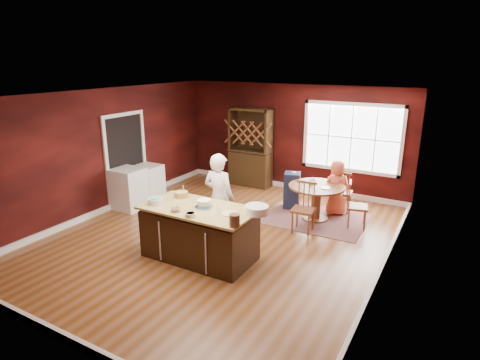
% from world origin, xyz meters
% --- Properties ---
extents(room_shell, '(7.00, 7.00, 7.00)m').
position_xyz_m(room_shell, '(0.00, 0.00, 1.35)').
color(room_shell, brown).
rests_on(room_shell, ground).
extents(window, '(2.36, 0.10, 1.66)m').
position_xyz_m(window, '(1.50, 3.47, 1.50)').
color(window, white).
rests_on(window, room_shell).
extents(doorway, '(0.08, 1.26, 2.13)m').
position_xyz_m(doorway, '(-2.97, 0.60, 1.02)').
color(doorway, white).
rests_on(doorway, room_shell).
extents(kitchen_island, '(1.94, 1.01, 0.92)m').
position_xyz_m(kitchen_island, '(0.13, -0.88, 0.44)').
color(kitchen_island, black).
rests_on(kitchen_island, ground).
extents(dining_table, '(1.18, 1.18, 0.75)m').
position_xyz_m(dining_table, '(1.28, 1.76, 0.53)').
color(dining_table, brown).
rests_on(dining_table, ground).
extents(baker, '(0.62, 0.41, 1.68)m').
position_xyz_m(baker, '(0.05, -0.12, 0.84)').
color(baker, white).
rests_on(baker, ground).
extents(layer_cake, '(0.32, 0.32, 0.13)m').
position_xyz_m(layer_cake, '(0.20, -0.83, 0.98)').
color(layer_cake, white).
rests_on(layer_cake, kitchen_island).
extents(bowl_blue, '(0.26, 0.26, 0.10)m').
position_xyz_m(bowl_blue, '(-0.62, -1.09, 0.97)').
color(bowl_blue, white).
rests_on(bowl_blue, kitchen_island).
extents(bowl_yellow, '(0.25, 0.25, 0.09)m').
position_xyz_m(bowl_yellow, '(-0.46, -0.59, 0.97)').
color(bowl_yellow, '#9F8646').
rests_on(bowl_yellow, kitchen_island).
extents(bowl_pink, '(0.16, 0.16, 0.06)m').
position_xyz_m(bowl_pink, '(-0.09, -1.22, 0.95)').
color(bowl_pink, silver).
rests_on(bowl_pink, kitchen_island).
extents(bowl_olive, '(0.17, 0.17, 0.07)m').
position_xyz_m(bowl_olive, '(0.25, -1.28, 0.95)').
color(bowl_olive, beige).
rests_on(bowl_olive, kitchen_island).
extents(drinking_glass, '(0.08, 0.08, 0.15)m').
position_xyz_m(drinking_glass, '(0.58, -0.96, 0.99)').
color(drinking_glass, white).
rests_on(drinking_glass, kitchen_island).
extents(dinner_plate, '(0.27, 0.27, 0.02)m').
position_xyz_m(dinner_plate, '(0.74, -0.88, 0.93)').
color(dinner_plate, beige).
rests_on(dinner_plate, kitchen_island).
extents(white_tub, '(0.39, 0.39, 0.13)m').
position_xyz_m(white_tub, '(1.10, -0.65, 0.99)').
color(white_tub, silver).
rests_on(white_tub, kitchen_island).
extents(stoneware_crock, '(0.16, 0.16, 0.19)m').
position_xyz_m(stoneware_crock, '(1.05, -1.26, 1.02)').
color(stoneware_crock, brown).
rests_on(stoneware_crock, kitchen_island).
extents(toy_figurine, '(0.04, 0.04, 0.07)m').
position_xyz_m(toy_figurine, '(0.87, -1.09, 0.96)').
color(toy_figurine, gold).
rests_on(toy_figurine, kitchen_island).
extents(rug, '(2.13, 1.66, 0.01)m').
position_xyz_m(rug, '(1.28, 1.76, 0.01)').
color(rug, brown).
rests_on(rug, ground).
extents(chair_east, '(0.47, 0.49, 0.97)m').
position_xyz_m(chair_east, '(2.15, 1.76, 0.48)').
color(chair_east, olive).
rests_on(chair_east, ground).
extents(chair_south, '(0.46, 0.44, 1.02)m').
position_xyz_m(chair_south, '(1.28, 0.99, 0.51)').
color(chair_south, '#936131').
rests_on(chair_south, ground).
extents(chair_north, '(0.44, 0.43, 0.97)m').
position_xyz_m(chair_north, '(1.64, 2.50, 0.48)').
color(chair_north, brown).
rests_on(chair_north, ground).
extents(seated_woman, '(0.71, 0.66, 1.22)m').
position_xyz_m(seated_woman, '(1.56, 2.25, 0.61)').
color(seated_woman, '#E66843').
rests_on(seated_woman, ground).
extents(high_chair, '(0.44, 0.44, 0.87)m').
position_xyz_m(high_chair, '(0.58, 2.13, 0.44)').
color(high_chair, black).
rests_on(high_chair, ground).
extents(toddler, '(0.18, 0.14, 0.26)m').
position_xyz_m(toddler, '(0.53, 2.11, 0.81)').
color(toddler, '#8CA5BF').
rests_on(toddler, high_chair).
extents(table_plate, '(0.20, 0.20, 0.02)m').
position_xyz_m(table_plate, '(1.49, 1.68, 0.76)').
color(table_plate, beige).
rests_on(table_plate, dining_table).
extents(table_cup, '(0.15, 0.15, 0.10)m').
position_xyz_m(table_cup, '(1.14, 1.86, 0.80)').
color(table_cup, white).
rests_on(table_cup, dining_table).
extents(hutch, '(1.13, 0.47, 2.07)m').
position_xyz_m(hutch, '(-1.08, 3.22, 1.03)').
color(hutch, '#422718').
rests_on(hutch, ground).
extents(washer, '(0.64, 0.62, 0.93)m').
position_xyz_m(washer, '(-2.64, 0.28, 0.47)').
color(washer, white).
rests_on(washer, ground).
extents(dryer, '(0.60, 0.58, 0.87)m').
position_xyz_m(dryer, '(-2.64, 0.92, 0.43)').
color(dryer, white).
rests_on(dryer, ground).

